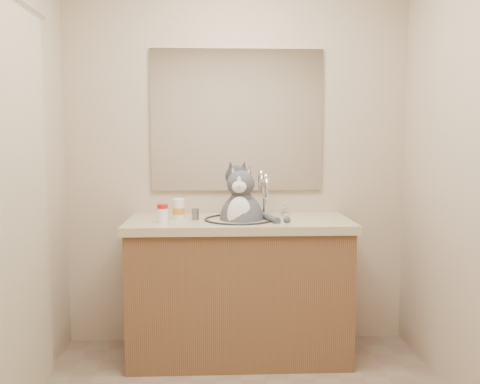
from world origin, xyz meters
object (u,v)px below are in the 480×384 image
object	(u,v)px
pill_bottle_redcap	(163,213)
pill_bottle_orange	(179,209)
grey_canister	(195,214)
cat	(242,217)

from	to	relation	value
pill_bottle_redcap	pill_bottle_orange	bearing A→B (deg)	56.43
pill_bottle_redcap	grey_canister	distance (m)	0.21
cat	pill_bottle_orange	size ratio (longest dim) A/B	4.34
cat	grey_canister	size ratio (longest dim) A/B	7.75
cat	pill_bottle_redcap	world-z (taller)	cat
cat	pill_bottle_orange	xyz separation A→B (m)	(-0.38, 0.03, 0.05)
grey_canister	cat	bearing A→B (deg)	-1.20
pill_bottle_redcap	grey_canister	size ratio (longest dim) A/B	1.55
grey_canister	pill_bottle_redcap	bearing A→B (deg)	-151.20
pill_bottle_redcap	pill_bottle_orange	distance (m)	0.15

